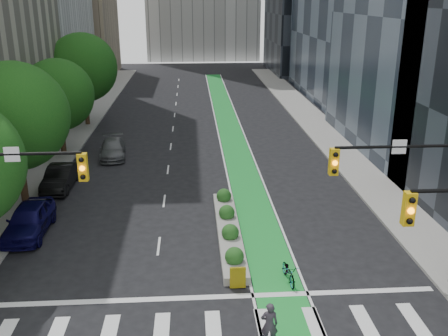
{
  "coord_description": "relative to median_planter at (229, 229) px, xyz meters",
  "views": [
    {
      "loc": [
        -0.66,
        -17.16,
        12.21
      ],
      "look_at": [
        1.11,
        9.43,
        3.0
      ],
      "focal_mm": 40.0,
      "sensor_mm": 36.0,
      "label": 1
    }
  ],
  "objects": [
    {
      "name": "bicycle",
      "position": [
        2.35,
        -4.78,
        0.1
      ],
      "size": [
        0.79,
        1.83,
        0.94
      ],
      "primitive_type": "imported",
      "rotation": [
        0.0,
        0.0,
        0.1
      ],
      "color": "gray",
      "rests_on": "ground"
    },
    {
      "name": "parked_car_left_far",
      "position": [
        -8.2,
        14.35,
        0.32
      ],
      "size": [
        2.44,
        4.93,
        1.38
      ],
      "primitive_type": "imported",
      "rotation": [
        0.0,
        0.0,
        0.11
      ],
      "color": "#545659",
      "rests_on": "ground"
    },
    {
      "name": "median_planter",
      "position": [
        0.0,
        0.0,
        0.0
      ],
      "size": [
        1.2,
        10.26,
        1.1
      ],
      "color": "gray",
      "rests_on": "ground"
    },
    {
      "name": "parked_car_left_mid",
      "position": [
        -10.7,
        7.65,
        0.39
      ],
      "size": [
        1.68,
        4.66,
        1.53
      ],
      "primitive_type": "imported",
      "rotation": [
        0.0,
        0.0,
        -0.01
      ],
      "color": "black",
      "rests_on": "ground"
    },
    {
      "name": "sidewalk_right",
      "position": [
        10.6,
        17.96,
        -0.3
      ],
      "size": [
        3.6,
        90.0,
        0.15
      ],
      "primitive_type": "cube",
      "color": "gray",
      "rests_on": "ground"
    },
    {
      "name": "signal_right",
      "position": [
        7.47,
        -6.57,
        4.43
      ],
      "size": [
        5.82,
        0.51,
        7.2
      ],
      "color": "black",
      "rests_on": "ground"
    },
    {
      "name": "tree_far",
      "position": [
        -12.2,
        24.96,
        5.32
      ],
      "size": [
        6.6,
        6.6,
        9.0
      ],
      "color": "black",
      "rests_on": "ground"
    },
    {
      "name": "sidewalk_left",
      "position": [
        -13.0,
        17.96,
        -0.3
      ],
      "size": [
        3.6,
        90.0,
        0.15
      ],
      "primitive_type": "cube",
      "color": "gray",
      "rests_on": "ground"
    },
    {
      "name": "cyclist",
      "position": [
        0.8,
        -9.04,
        0.52
      ],
      "size": [
        0.67,
        0.46,
        1.78
      ],
      "primitive_type": "imported",
      "rotation": [
        0.0,
        0.0,
        3.09
      ],
      "color": "#342E38",
      "rests_on": "ground"
    },
    {
      "name": "bike_lane_paint",
      "position": [
        1.8,
        22.96,
        -0.37
      ],
      "size": [
        2.2,
        70.0,
        0.01
      ],
      "primitive_type": "cube",
      "color": "#1A9032",
      "rests_on": "ground"
    },
    {
      "name": "tree_mid",
      "position": [
        -12.2,
        4.96,
        5.2
      ],
      "size": [
        6.4,
        6.4,
        8.78
      ],
      "color": "black",
      "rests_on": "ground"
    },
    {
      "name": "ground",
      "position": [
        -1.2,
        -7.04,
        -0.37
      ],
      "size": [
        160.0,
        160.0,
        0.0
      ],
      "primitive_type": "plane",
      "color": "black",
      "rests_on": "ground"
    },
    {
      "name": "tree_midfar",
      "position": [
        -12.2,
        14.96,
        4.57
      ],
      "size": [
        5.6,
        5.6,
        7.76
      ],
      "color": "black",
      "rests_on": "ground"
    },
    {
      "name": "parked_car_left_near",
      "position": [
        -10.7,
        0.85,
        0.46
      ],
      "size": [
        2.0,
        4.92,
        1.67
      ],
      "primitive_type": "imported",
      "rotation": [
        0.0,
        0.0,
        0.01
      ],
      "color": "#0D0B43",
      "rests_on": "ground"
    }
  ]
}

